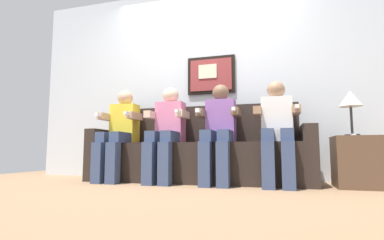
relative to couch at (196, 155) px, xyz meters
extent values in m
plane|color=#8C6B4C|center=(0.00, -0.33, -0.31)|extent=(6.47, 6.47, 0.00)
cube|color=silver|center=(0.00, 0.44, 0.99)|extent=(4.98, 0.05, 2.60)
cube|color=black|center=(0.09, 0.40, 1.04)|extent=(0.63, 0.03, 0.50)
cube|color=maroon|center=(0.09, 0.38, 1.04)|extent=(0.55, 0.02, 0.42)
cube|color=beige|center=(0.05, 0.37, 1.08)|extent=(0.24, 0.02, 0.18)
cube|color=#2D231E|center=(0.00, -0.04, -0.09)|extent=(2.30, 0.58, 0.45)
cube|color=#2D231E|center=(0.00, 0.18, 0.36)|extent=(2.30, 0.14, 0.45)
cube|color=#2D231E|center=(-1.22, -0.04, 0.00)|extent=(0.14, 0.58, 0.62)
cube|color=#2D231E|center=(1.22, -0.04, 0.00)|extent=(0.14, 0.58, 0.62)
cube|color=yellow|center=(-0.91, -0.05, 0.38)|extent=(0.32, 0.20, 0.48)
sphere|color=tan|center=(-0.91, -0.05, 0.70)|extent=(0.19, 0.19, 0.19)
cube|color=#38476B|center=(-1.00, -0.25, 0.20)|extent=(0.12, 0.40, 0.12)
cube|color=#38476B|center=(-0.82, -0.25, 0.20)|extent=(0.12, 0.40, 0.12)
cube|color=#38476B|center=(-1.00, -0.45, -0.09)|extent=(0.12, 0.12, 0.45)
cube|color=#38476B|center=(-0.82, -0.45, -0.09)|extent=(0.12, 0.12, 0.45)
cube|color=tan|center=(-1.10, -0.17, 0.46)|extent=(0.08, 0.28, 0.08)
cube|color=tan|center=(-0.72, -0.17, 0.46)|extent=(0.08, 0.28, 0.08)
cube|color=white|center=(-0.72, -0.33, 0.47)|extent=(0.04, 0.13, 0.04)
cube|color=white|center=(-1.10, -0.33, 0.47)|extent=(0.04, 0.10, 0.04)
cube|color=pink|center=(-0.30, -0.05, 0.38)|extent=(0.32, 0.20, 0.48)
sphere|color=beige|center=(-0.30, -0.05, 0.70)|extent=(0.19, 0.19, 0.19)
cube|color=#38476B|center=(-0.39, -0.25, 0.20)|extent=(0.12, 0.40, 0.12)
cube|color=#38476B|center=(-0.21, -0.25, 0.20)|extent=(0.12, 0.40, 0.12)
cube|color=#38476B|center=(-0.39, -0.45, -0.09)|extent=(0.12, 0.12, 0.45)
cube|color=#38476B|center=(-0.21, -0.45, -0.09)|extent=(0.12, 0.12, 0.45)
cube|color=beige|center=(-0.49, -0.17, 0.46)|extent=(0.08, 0.28, 0.08)
cube|color=beige|center=(-0.11, -0.17, 0.46)|extent=(0.08, 0.28, 0.08)
cube|color=white|center=(-0.11, -0.33, 0.47)|extent=(0.04, 0.13, 0.04)
cube|color=#8C59A5|center=(0.30, -0.05, 0.38)|extent=(0.32, 0.20, 0.48)
sphere|color=brown|center=(0.30, -0.05, 0.70)|extent=(0.19, 0.19, 0.19)
cube|color=#38476B|center=(0.21, -0.25, 0.20)|extent=(0.12, 0.40, 0.12)
cube|color=#38476B|center=(0.39, -0.25, 0.20)|extent=(0.12, 0.40, 0.12)
cube|color=#38476B|center=(0.21, -0.45, -0.09)|extent=(0.12, 0.12, 0.45)
cube|color=#38476B|center=(0.39, -0.45, -0.09)|extent=(0.12, 0.12, 0.45)
cube|color=brown|center=(0.11, -0.17, 0.46)|extent=(0.08, 0.28, 0.08)
cube|color=brown|center=(0.49, -0.17, 0.46)|extent=(0.08, 0.28, 0.08)
cube|color=white|center=(0.49, -0.33, 0.47)|extent=(0.04, 0.13, 0.04)
cube|color=white|center=(0.11, -0.33, 0.47)|extent=(0.04, 0.10, 0.04)
cube|color=white|center=(0.91, -0.05, 0.38)|extent=(0.32, 0.20, 0.48)
sphere|color=#9E7556|center=(0.91, -0.05, 0.70)|extent=(0.19, 0.19, 0.19)
cube|color=#38476B|center=(0.82, -0.25, 0.20)|extent=(0.12, 0.40, 0.12)
cube|color=#38476B|center=(1.00, -0.25, 0.20)|extent=(0.12, 0.40, 0.12)
cube|color=#38476B|center=(0.82, -0.45, -0.09)|extent=(0.12, 0.12, 0.45)
cube|color=#38476B|center=(1.00, -0.45, -0.09)|extent=(0.12, 0.12, 0.45)
cube|color=#9E7556|center=(0.72, -0.17, 0.46)|extent=(0.08, 0.28, 0.08)
cube|color=#9E7556|center=(1.10, -0.17, 0.46)|extent=(0.08, 0.28, 0.08)
cube|color=white|center=(1.10, -0.33, 0.47)|extent=(0.04, 0.13, 0.04)
cube|color=brown|center=(1.64, -0.11, -0.06)|extent=(0.40, 0.40, 0.50)
cylinder|color=#333338|center=(1.63, -0.07, 0.20)|extent=(0.14, 0.14, 0.02)
cylinder|color=#333338|center=(1.63, -0.07, 0.35)|extent=(0.02, 0.02, 0.28)
cone|color=silver|center=(1.63, -0.07, 0.57)|extent=(0.22, 0.22, 0.16)
cube|color=white|center=(1.61, -0.13, 0.20)|extent=(0.04, 0.13, 0.02)
camera|label=1|loc=(0.92, -3.33, 0.04)|focal=27.67mm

